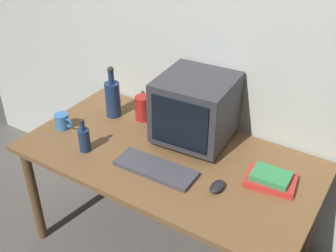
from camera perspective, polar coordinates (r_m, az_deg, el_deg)
name	(u,v)px	position (r m, az deg, el deg)	size (l,w,h in m)	color
ground_plane	(168,247)	(2.67, 0.00, -16.38)	(6.00, 6.00, 0.00)	#56514C
back_wall	(214,30)	(2.29, 6.40, 12.96)	(4.00, 0.08, 2.50)	beige
desk	(168,167)	(2.23, 0.00, -5.65)	(1.57, 0.81, 0.71)	brown
crt_monitor	(196,109)	(2.21, 3.81, 2.38)	(0.40, 0.41, 0.37)	#333338
keyboard	(155,168)	(2.07, -1.74, -5.86)	(0.42, 0.15, 0.02)	#3F3F47
computer_mouse	(217,187)	(1.97, 6.82, -8.28)	(0.06, 0.10, 0.04)	black
bottle_tall	(113,98)	(2.48, -7.62, 3.88)	(0.09, 0.09, 0.32)	navy
bottle_short	(84,139)	(2.22, -11.46, -1.75)	(0.06, 0.06, 0.19)	navy
book_stack	(271,179)	(2.04, 13.98, -7.12)	(0.26, 0.20, 0.07)	red
mug	(62,121)	(2.45, -14.33, 0.62)	(0.12, 0.08, 0.09)	#3370B2
metal_canister	(143,108)	(2.45, -3.51, 2.49)	(0.09, 0.09, 0.15)	#A51E19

